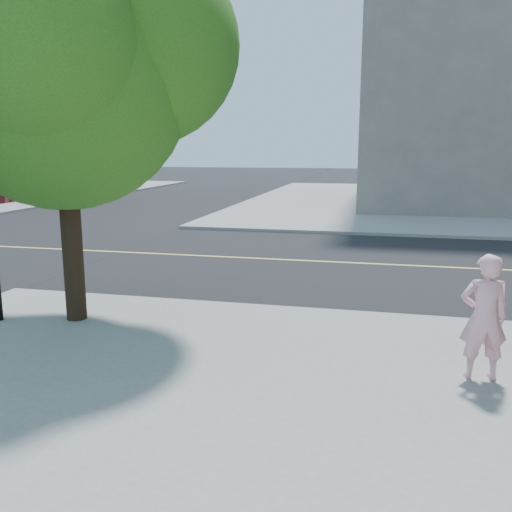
# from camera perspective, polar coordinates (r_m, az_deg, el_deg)

# --- Properties ---
(ground) EXTENTS (140.00, 140.00, 0.00)m
(ground) POSITION_cam_1_polar(r_m,az_deg,el_deg) (11.31, -19.90, -4.07)
(ground) COLOR black
(ground) RESTS_ON ground
(road_ew) EXTENTS (140.00, 9.00, 0.01)m
(road_ew) POSITION_cam_1_polar(r_m,az_deg,el_deg) (15.17, -10.71, 0.23)
(road_ew) COLOR black
(road_ew) RESTS_ON ground
(man_on_phone) EXTENTS (0.60, 0.43, 1.54)m
(man_on_phone) POSITION_cam_1_polar(r_m,az_deg,el_deg) (7.03, 22.80, -5.94)
(man_on_phone) COLOR #F6ACC2
(man_on_phone) RESTS_ON sidewalk_se
(street_tree) EXTENTS (4.92, 4.48, 6.54)m
(street_tree) POSITION_cam_1_polar(r_m,az_deg,el_deg) (9.08, -19.33, 20.03)
(street_tree) COLOR black
(street_tree) RESTS_ON sidewalk_se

